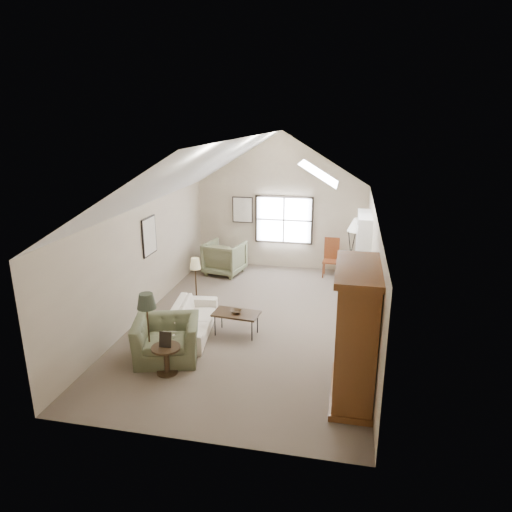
% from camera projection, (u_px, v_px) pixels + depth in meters
% --- Properties ---
extents(room_shell, '(5.01, 8.01, 4.00)m').
position_uv_depth(room_shell, '(252.00, 176.00, 9.21)').
color(room_shell, brown).
rests_on(room_shell, ground).
extents(window, '(1.72, 0.08, 1.42)m').
position_uv_depth(window, '(284.00, 220.00, 13.41)').
color(window, black).
rests_on(window, room_shell).
extents(skylight, '(0.80, 1.20, 0.52)m').
position_uv_depth(skylight, '(320.00, 172.00, 9.79)').
color(skylight, white).
rests_on(skylight, room_shell).
extents(wall_art, '(1.97, 3.71, 0.88)m').
position_uv_depth(wall_art, '(197.00, 223.00, 11.82)').
color(wall_art, black).
rests_on(wall_art, room_shell).
extents(armoire, '(0.60, 1.50, 2.20)m').
position_uv_depth(armoire, '(356.00, 334.00, 7.16)').
color(armoire, brown).
rests_on(armoire, ground).
extents(tv_alcove, '(0.32, 1.30, 2.10)m').
position_uv_depth(tv_alcove, '(362.00, 257.00, 10.85)').
color(tv_alcove, white).
rests_on(tv_alcove, ground).
extents(media_console, '(0.34, 1.18, 0.60)m').
position_uv_depth(media_console, '(359.00, 291.00, 11.11)').
color(media_console, '#382316').
rests_on(media_console, ground).
extents(tv_panel, '(0.05, 0.90, 0.55)m').
position_uv_depth(tv_panel, '(361.00, 267.00, 10.93)').
color(tv_panel, black).
rests_on(tv_panel, media_console).
extents(sofa, '(1.06, 2.13, 0.60)m').
position_uv_depth(sofa, '(192.00, 319.00, 9.54)').
color(sofa, silver).
rests_on(sofa, ground).
extents(armchair_near, '(1.41, 1.31, 0.76)m').
position_uv_depth(armchair_near, '(167.00, 339.00, 8.51)').
color(armchair_near, '#596043').
rests_on(armchair_near, ground).
extents(armchair_far, '(1.19, 1.21, 0.94)m').
position_uv_depth(armchair_far, '(225.00, 258.00, 13.11)').
color(armchair_far, '#656748').
rests_on(armchair_far, ground).
extents(coffee_table, '(0.99, 0.61, 0.48)m').
position_uv_depth(coffee_table, '(236.00, 323.00, 9.48)').
color(coffee_table, '#312314').
rests_on(coffee_table, ground).
extents(bowl, '(0.25, 0.25, 0.06)m').
position_uv_depth(bowl, '(236.00, 312.00, 9.40)').
color(bowl, '#322214').
rests_on(bowl, coffee_table).
extents(side_table, '(0.58, 0.58, 0.51)m').
position_uv_depth(side_table, '(167.00, 360.00, 8.03)').
color(side_table, '#342415').
rests_on(side_table, ground).
extents(side_chair, '(0.45, 0.45, 1.10)m').
position_uv_depth(side_chair, '(331.00, 258.00, 12.83)').
color(side_chair, brown).
rests_on(side_chair, ground).
extents(tripod_lamp, '(0.54, 0.54, 1.77)m').
position_uv_depth(tripod_lamp, '(355.00, 249.00, 12.50)').
color(tripod_lamp, white).
rests_on(tripod_lamp, ground).
extents(dark_lamp, '(0.38, 0.38, 1.43)m').
position_uv_depth(dark_lamp, '(148.00, 329.00, 8.16)').
color(dark_lamp, '#24291D').
rests_on(dark_lamp, ground).
extents(tan_lamp, '(0.29, 0.29, 1.28)m').
position_uv_depth(tan_lamp, '(196.00, 283.00, 10.62)').
color(tan_lamp, tan).
rests_on(tan_lamp, ground).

